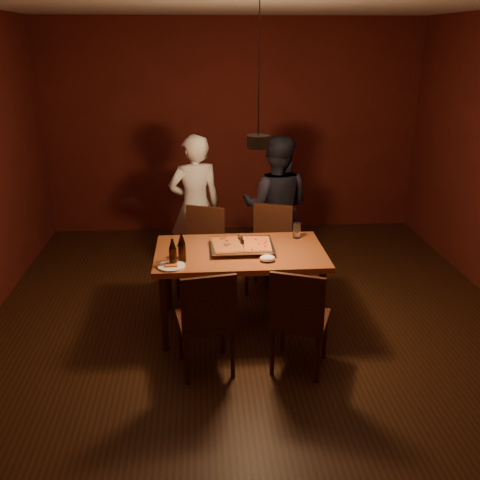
{
  "coord_description": "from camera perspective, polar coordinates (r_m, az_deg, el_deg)",
  "views": [
    {
      "loc": [
        -0.47,
        -4.2,
        2.5
      ],
      "look_at": [
        -0.13,
        0.2,
        0.85
      ],
      "focal_mm": 40.0,
      "sensor_mm": 36.0,
      "label": 1
    }
  ],
  "objects": [
    {
      "name": "spatula",
      "position": [
        4.77,
        0.03,
        -0.22
      ],
      "size": [
        0.09,
        0.24,
        0.04
      ],
      "primitive_type": null,
      "rotation": [
        0.0,
        0.0,
        -0.0
      ],
      "color": "silver",
      "rests_on": "pizza_tray"
    },
    {
      "name": "room_shell",
      "position": [
        4.36,
        1.89,
        5.91
      ],
      "size": [
        6.0,
        6.0,
        6.0
      ],
      "color": "#341D0E",
      "rests_on": "ground"
    },
    {
      "name": "pizza_meat",
      "position": [
        4.72,
        -1.38,
        -0.49
      ],
      "size": [
        0.29,
        0.42,
        0.02
      ],
      "primitive_type": "cube",
      "rotation": [
        0.0,
        0.0,
        0.09
      ],
      "color": "maroon",
      "rests_on": "pizza_tray"
    },
    {
      "name": "napkin",
      "position": [
        4.51,
        2.95,
        -1.97
      ],
      "size": [
        0.13,
        0.1,
        0.06
      ],
      "primitive_type": "ellipsoid",
      "color": "white",
      "rests_on": "dining_table"
    },
    {
      "name": "beer_bottle_a",
      "position": [
        4.42,
        -7.19,
        -1.31
      ],
      "size": [
        0.06,
        0.06,
        0.23
      ],
      "color": "black",
      "rests_on": "dining_table"
    },
    {
      "name": "diner_white",
      "position": [
        5.91,
        -4.8,
        3.61
      ],
      "size": [
        0.66,
        0.52,
        1.58
      ],
      "primitive_type": "imported",
      "rotation": [
        0.0,
        0.0,
        3.41
      ],
      "color": "silver",
      "rests_on": "floor"
    },
    {
      "name": "pendant_lamp",
      "position": [
        4.29,
        1.94,
        10.58
      ],
      "size": [
        0.18,
        0.18,
        1.1
      ],
      "color": "black",
      "rests_on": "ceiling"
    },
    {
      "name": "pizza_cheese",
      "position": [
        4.74,
        1.82,
        -0.4
      ],
      "size": [
        0.26,
        0.39,
        0.02
      ],
      "primitive_type": "cube",
      "rotation": [
        0.0,
        0.0,
        -0.05
      ],
      "color": "gold",
      "rests_on": "pizza_tray"
    },
    {
      "name": "chair_far_right",
      "position": [
        5.61,
        3.24,
        0.01
      ],
      "size": [
        0.54,
        0.54,
        0.49
      ],
      "rotation": [
        0.0,
        0.0,
        2.77
      ],
      "color": "#38190F",
      "rests_on": "floor"
    },
    {
      "name": "dining_table",
      "position": [
        4.77,
        0.0,
        -1.95
      ],
      "size": [
        1.5,
        0.9,
        0.75
      ],
      "color": "#9A4E27",
      "rests_on": "floor"
    },
    {
      "name": "water_glass_left",
      "position": [
        4.59,
        -6.32,
        -1.22
      ],
      "size": [
        0.07,
        0.07,
        0.12
      ],
      "primitive_type": "cylinder",
      "color": "silver",
      "rests_on": "dining_table"
    },
    {
      "name": "water_glass_right",
      "position": [
        5.05,
        6.07,
        1.0
      ],
      "size": [
        0.07,
        0.07,
        0.15
      ],
      "primitive_type": "cylinder",
      "color": "silver",
      "rests_on": "dining_table"
    },
    {
      "name": "pizza_tray",
      "position": [
        4.76,
        0.23,
        -0.76
      ],
      "size": [
        0.58,
        0.48,
        0.05
      ],
      "primitive_type": "cube",
      "rotation": [
        0.0,
        0.0,
        -0.07
      ],
      "color": "silver",
      "rests_on": "dining_table"
    },
    {
      "name": "diner_dark",
      "position": [
        5.91,
        3.85,
        3.56
      ],
      "size": [
        0.88,
        0.76,
        1.57
      ],
      "primitive_type": "imported",
      "rotation": [
        0.0,
        0.0,
        2.89
      ],
      "color": "black",
      "rests_on": "floor"
    },
    {
      "name": "chair_near_right",
      "position": [
        4.18,
        6.29,
        -7.65
      ],
      "size": [
        0.54,
        0.54,
        0.49
      ],
      "rotation": [
        0.0,
        0.0,
        -0.37
      ],
      "color": "#38190F",
      "rests_on": "floor"
    },
    {
      "name": "chair_near_left",
      "position": [
        4.13,
        -3.55,
        -7.87
      ],
      "size": [
        0.48,
        0.48,
        0.49
      ],
      "rotation": [
        0.0,
        0.0,
        0.17
      ],
      "color": "#38190F",
      "rests_on": "floor"
    },
    {
      "name": "chair_far_left",
      "position": [
        5.55,
        -4.02,
        -0.27
      ],
      "size": [
        0.54,
        0.54,
        0.49
      ],
      "rotation": [
        0.0,
        0.0,
        2.78
      ],
      "color": "#38190F",
      "rests_on": "floor"
    },
    {
      "name": "plate_slice",
      "position": [
        4.43,
        -7.33,
        -2.78
      ],
      "size": [
        0.23,
        0.23,
        0.03
      ],
      "color": "white",
      "rests_on": "dining_table"
    },
    {
      "name": "beer_bottle_b",
      "position": [
        4.49,
        -6.22,
        -0.84
      ],
      "size": [
        0.07,
        0.07,
        0.25
      ],
      "color": "black",
      "rests_on": "dining_table"
    }
  ]
}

